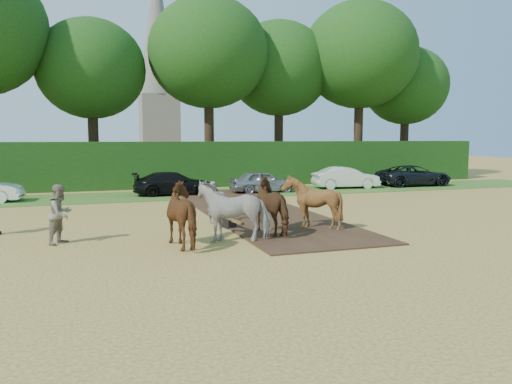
# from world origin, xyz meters

# --- Properties ---
(ground) EXTENTS (120.00, 120.00, 0.00)m
(ground) POSITION_xyz_m (0.00, 0.00, 0.00)
(ground) COLOR gold
(ground) RESTS_ON ground
(earth_strip) EXTENTS (4.50, 17.00, 0.05)m
(earth_strip) POSITION_xyz_m (1.50, 7.00, 0.03)
(earth_strip) COLOR #472D1C
(earth_strip) RESTS_ON ground
(grass_verge) EXTENTS (50.00, 5.00, 0.03)m
(grass_verge) POSITION_xyz_m (0.00, 14.00, 0.01)
(grass_verge) COLOR #38601E
(grass_verge) RESTS_ON ground
(hedgerow) EXTENTS (46.00, 1.60, 3.00)m
(hedgerow) POSITION_xyz_m (0.00, 18.50, 1.50)
(hedgerow) COLOR #14380F
(hedgerow) RESTS_ON ground
(spectator_near) EXTENTS (1.09, 1.14, 1.85)m
(spectator_near) POSITION_xyz_m (-6.29, 2.18, 0.92)
(spectator_near) COLOR #A1957E
(spectator_near) RESTS_ON ground
(plough_team) EXTENTS (6.43, 5.19, 1.93)m
(plough_team) POSITION_xyz_m (-0.29, 1.30, 0.95)
(plough_team) COLOR brown
(plough_team) RESTS_ON ground
(parked_cars) EXTENTS (36.53, 2.66, 1.40)m
(parked_cars) POSITION_xyz_m (1.94, 14.11, 0.69)
(parked_cars) COLOR silver
(parked_cars) RESTS_ON ground
(treeline) EXTENTS (48.70, 10.60, 14.21)m
(treeline) POSITION_xyz_m (-1.69, 21.69, 8.97)
(treeline) COLOR #382616
(treeline) RESTS_ON ground
(church) EXTENTS (5.20, 5.20, 27.00)m
(church) POSITION_xyz_m (4.00, 55.00, 13.73)
(church) COLOR slate
(church) RESTS_ON ground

